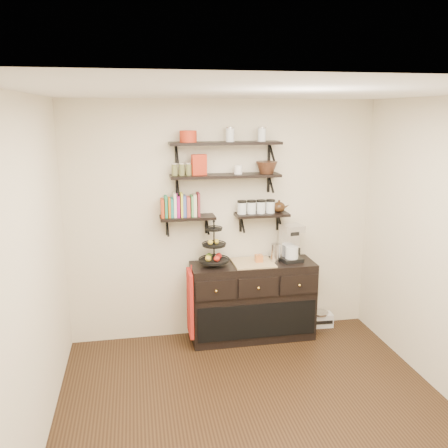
{
  "coord_description": "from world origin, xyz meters",
  "views": [
    {
      "loc": [
        -0.97,
        -3.42,
        2.56
      ],
      "look_at": [
        -0.1,
        1.15,
        1.46
      ],
      "focal_mm": 38.0,
      "sensor_mm": 36.0,
      "label": 1
    }
  ],
  "objects_px": {
    "sideboard": "(252,301)",
    "coffee_maker": "(291,243)",
    "fruit_stand": "(214,251)",
    "radio": "(319,319)"
  },
  "relations": [
    {
      "from": "sideboard",
      "to": "radio",
      "type": "bearing_deg",
      "value": 7.78
    },
    {
      "from": "fruit_stand",
      "to": "radio",
      "type": "height_order",
      "value": "fruit_stand"
    },
    {
      "from": "sideboard",
      "to": "coffee_maker",
      "type": "bearing_deg",
      "value": 3.72
    },
    {
      "from": "coffee_maker",
      "to": "fruit_stand",
      "type": "bearing_deg",
      "value": 172.7
    },
    {
      "from": "sideboard",
      "to": "fruit_stand",
      "type": "bearing_deg",
      "value": 179.55
    },
    {
      "from": "sideboard",
      "to": "coffee_maker",
      "type": "distance_m",
      "value": 0.79
    },
    {
      "from": "sideboard",
      "to": "fruit_stand",
      "type": "height_order",
      "value": "fruit_stand"
    },
    {
      "from": "radio",
      "to": "fruit_stand",
      "type": "bearing_deg",
      "value": -172.14
    },
    {
      "from": "sideboard",
      "to": "coffee_maker",
      "type": "relative_size",
      "value": 3.29
    },
    {
      "from": "sideboard",
      "to": "radio",
      "type": "height_order",
      "value": "sideboard"
    }
  ]
}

